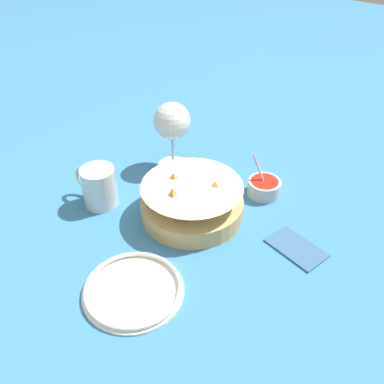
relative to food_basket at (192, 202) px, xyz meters
name	(u,v)px	position (x,y,z in m)	size (l,w,h in m)	color
ground_plane	(181,205)	(0.04, -0.02, -0.04)	(4.00, 4.00, 0.00)	teal
food_basket	(192,202)	(0.00, 0.00, 0.00)	(0.22, 0.22, 0.09)	tan
sauce_cup	(264,187)	(-0.09, -0.16, -0.02)	(0.08, 0.08, 0.09)	#B7B7BC
wine_glass	(172,123)	(0.15, -0.13, 0.08)	(0.09, 0.09, 0.17)	silver
beer_mug	(99,188)	(0.19, 0.08, 0.01)	(0.11, 0.07, 0.09)	silver
side_plate	(133,289)	(-0.04, 0.23, -0.03)	(0.18, 0.18, 0.01)	white
napkin	(296,247)	(-0.23, -0.04, -0.03)	(0.13, 0.09, 0.01)	#38608E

